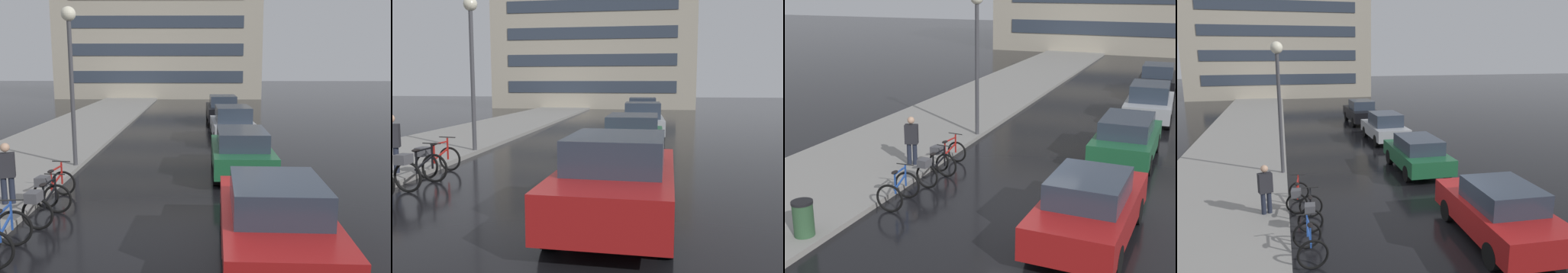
# 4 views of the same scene
# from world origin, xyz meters

# --- Properties ---
(ground_plane) EXTENTS (140.00, 140.00, 0.00)m
(ground_plane) POSITION_xyz_m (0.00, 0.00, 0.00)
(ground_plane) COLOR black
(sidewalk_kerb) EXTENTS (4.80, 60.00, 0.14)m
(sidewalk_kerb) POSITION_xyz_m (-6.00, 10.00, 0.07)
(sidewalk_kerb) COLOR gray
(sidewalk_kerb) RESTS_ON ground
(bicycle_second) EXTENTS (0.81, 1.41, 1.01)m
(bicycle_second) POSITION_xyz_m (-3.00, 1.21, 0.49)
(bicycle_second) COLOR black
(bicycle_second) RESTS_ON ground
(bicycle_third) EXTENTS (0.80, 1.43, 0.98)m
(bicycle_third) POSITION_xyz_m (-3.31, 2.60, 0.47)
(bicycle_third) COLOR black
(bicycle_third) RESTS_ON ground
(car_red) EXTENTS (2.05, 4.38, 1.60)m
(car_red) POSITION_xyz_m (1.82, -0.68, 0.80)
(car_red) COLOR #AD1919
(car_red) RESTS_ON ground
(car_green) EXTENTS (1.87, 4.11, 1.49)m
(car_green) POSITION_xyz_m (1.79, 5.56, 0.77)
(car_green) COLOR #1E6038
(car_green) RESTS_ON ground
(car_silver) EXTENTS (1.93, 4.02, 1.62)m
(car_silver) POSITION_xyz_m (1.93, 11.29, 0.81)
(car_silver) COLOR #B2B5BA
(car_silver) RESTS_ON ground
(car_black) EXTENTS (1.89, 4.30, 1.64)m
(car_black) POSITION_xyz_m (1.76, 17.11, 0.81)
(car_black) COLOR black
(car_black) RESTS_ON ground
(streetlamp) EXTENTS (0.47, 0.47, 5.35)m
(streetlamp) POSITION_xyz_m (-3.75, 6.22, 3.84)
(streetlamp) COLOR #424247
(streetlamp) RESTS_ON ground
(building_facade_main) EXTENTS (19.55, 8.90, 11.73)m
(building_facade_main) POSITION_xyz_m (-3.58, 37.29, 5.87)
(building_facade_main) COLOR #B2A893
(building_facade_main) RESTS_ON ground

